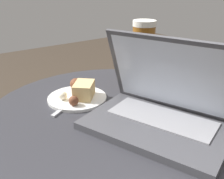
% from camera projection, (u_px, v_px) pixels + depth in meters
% --- Properties ---
extents(table, '(0.72, 0.72, 0.56)m').
position_uv_depth(table, '(115.00, 153.00, 0.79)').
color(table, black).
rests_on(table, ground_plane).
extents(laptop, '(0.39, 0.32, 0.22)m').
position_uv_depth(laptop, '(161.00, 109.00, 0.64)').
color(laptop, '#47474C').
rests_on(laptop, table).
extents(beer_glass, '(0.07, 0.07, 0.22)m').
position_uv_depth(beer_glass, '(143.00, 54.00, 0.86)').
color(beer_glass, brown).
rests_on(beer_glass, table).
extents(snack_plate, '(0.18, 0.18, 0.05)m').
position_uv_depth(snack_plate, '(79.00, 94.00, 0.79)').
color(snack_plate, silver).
rests_on(snack_plate, table).
extents(fork, '(0.10, 0.16, 0.00)m').
position_uv_depth(fork, '(73.00, 101.00, 0.78)').
color(fork, '#B2B2B7').
rests_on(fork, table).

